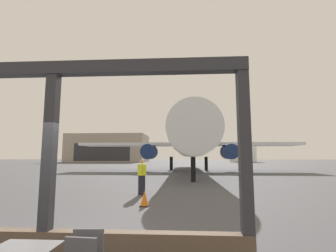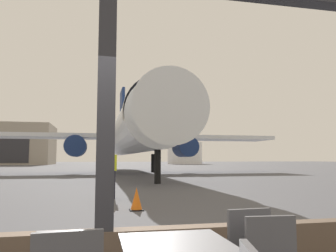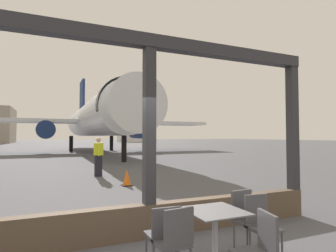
# 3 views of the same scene
# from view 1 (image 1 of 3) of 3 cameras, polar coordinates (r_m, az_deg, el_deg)

# --- Properties ---
(ground_plane) EXTENTS (220.00, 220.00, 0.00)m
(ground_plane) POSITION_cam_1_polar(r_m,az_deg,el_deg) (44.50, 0.38, -9.49)
(ground_plane) COLOR #4C4C51
(window_frame) EXTENTS (7.26, 0.24, 3.66)m
(window_frame) POSITION_cam_1_polar(r_m,az_deg,el_deg) (5.06, -26.14, -12.46)
(window_frame) COLOR brown
(window_frame) RESTS_ON ground
(airplane) EXTENTS (28.77, 32.84, 10.72)m
(airplane) POSITION_cam_1_polar(r_m,az_deg,el_deg) (31.46, 4.87, -3.60)
(airplane) COLOR silver
(airplane) RESTS_ON ground
(ground_crew_worker) EXTENTS (0.40, 0.57, 1.74)m
(ground_crew_worker) POSITION_cam_1_polar(r_m,az_deg,el_deg) (12.52, -6.09, -11.52)
(ground_crew_worker) COLOR black
(ground_crew_worker) RESTS_ON ground
(traffic_cone) EXTENTS (0.36, 0.36, 0.60)m
(traffic_cone) POSITION_cam_1_polar(r_m,az_deg,el_deg) (9.79, -5.48, -16.43)
(traffic_cone) COLOR orange
(traffic_cone) RESTS_ON ground
(distant_hangar) EXTENTS (25.96, 15.68, 9.34)m
(distant_hangar) POSITION_cam_1_polar(r_m,az_deg,el_deg) (88.73, -13.50, -5.08)
(distant_hangar) COLOR #9E9384
(distant_hangar) RESTS_ON ground
(fuel_storage_tank) EXTENTS (9.16, 9.16, 5.64)m
(fuel_storage_tank) POSITION_cam_1_polar(r_m,az_deg,el_deg) (88.65, 16.92, -6.16)
(fuel_storage_tank) COLOR white
(fuel_storage_tank) RESTS_ON ground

